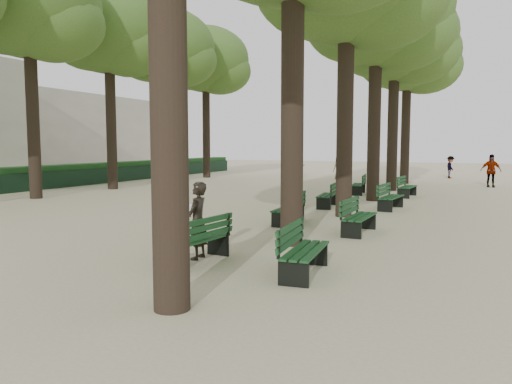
% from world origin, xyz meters
% --- Properties ---
extents(ground, '(120.00, 120.00, 0.00)m').
position_xyz_m(ground, '(0.00, 0.00, 0.00)').
color(ground, beige).
rests_on(ground, ground).
extents(tree_central_3, '(6.00, 6.00, 9.95)m').
position_xyz_m(tree_central_3, '(1.50, 13.00, 7.65)').
color(tree_central_3, '#33261C').
rests_on(tree_central_3, ground).
extents(tree_central_4, '(6.00, 6.00, 9.95)m').
position_xyz_m(tree_central_4, '(1.50, 18.00, 7.65)').
color(tree_central_4, '#33261C').
rests_on(tree_central_4, ground).
extents(tree_central_5, '(6.00, 6.00, 9.95)m').
position_xyz_m(tree_central_5, '(1.50, 23.00, 7.65)').
color(tree_central_5, '#33261C').
rests_on(tree_central_5, ground).
extents(tree_far_2, '(6.00, 6.00, 10.45)m').
position_xyz_m(tree_far_2, '(-12.00, 8.00, 8.14)').
color(tree_far_2, '#33261C').
rests_on(tree_far_2, ground).
extents(tree_far_3, '(6.00, 6.00, 10.45)m').
position_xyz_m(tree_far_3, '(-12.00, 13.00, 8.14)').
color(tree_far_3, '#33261C').
rests_on(tree_far_3, ground).
extents(tree_far_4, '(6.00, 6.00, 10.45)m').
position_xyz_m(tree_far_4, '(-12.00, 18.00, 8.14)').
color(tree_far_4, '#33261C').
rests_on(tree_far_4, ground).
extents(tree_far_5, '(6.00, 6.00, 10.45)m').
position_xyz_m(tree_far_5, '(-12.00, 23.00, 8.14)').
color(tree_far_5, '#33261C').
rests_on(tree_far_5, ground).
extents(bench_left_0, '(0.77, 1.85, 0.92)m').
position_xyz_m(bench_left_0, '(0.37, 0.56, 0.27)').
color(bench_left_0, black).
rests_on(bench_left_0, ground).
extents(bench_left_1, '(0.66, 1.83, 0.92)m').
position_xyz_m(bench_left_1, '(0.37, 5.90, 0.27)').
color(bench_left_1, black).
rests_on(bench_left_1, ground).
extents(bench_left_2, '(0.76, 1.85, 0.92)m').
position_xyz_m(bench_left_2, '(0.37, 10.10, 0.27)').
color(bench_left_2, black).
rests_on(bench_left_2, ground).
extents(bench_left_3, '(0.77, 1.85, 0.92)m').
position_xyz_m(bench_left_3, '(0.37, 15.44, 0.27)').
color(bench_left_3, black).
rests_on(bench_left_3, ground).
extents(bench_right_0, '(0.71, 1.84, 0.92)m').
position_xyz_m(bench_right_0, '(2.63, 0.54, 0.27)').
color(bench_right_0, black).
rests_on(bench_right_0, ground).
extents(bench_right_1, '(0.65, 1.82, 0.92)m').
position_xyz_m(bench_right_1, '(2.63, 5.09, 0.27)').
color(bench_right_1, black).
rests_on(bench_right_1, ground).
extents(bench_right_2, '(0.74, 1.85, 0.92)m').
position_xyz_m(bench_right_2, '(2.63, 10.40, 0.27)').
color(bench_right_2, black).
rests_on(bench_right_2, ground).
extents(bench_right_3, '(0.71, 1.84, 0.92)m').
position_xyz_m(bench_right_3, '(2.63, 15.10, 0.27)').
color(bench_right_3, black).
rests_on(bench_right_3, ground).
extents(man_with_map, '(0.62, 0.66, 1.58)m').
position_xyz_m(man_with_map, '(0.24, 0.87, 0.79)').
color(man_with_map, black).
rests_on(man_with_map, ground).
extents(pedestrian_b, '(0.50, 1.03, 1.53)m').
position_xyz_m(pedestrian_b, '(3.81, 28.93, 0.77)').
color(pedestrian_b, '#262628').
rests_on(pedestrian_b, ground).
extents(pedestrian_d, '(0.83, 0.55, 1.57)m').
position_xyz_m(pedestrian_d, '(-3.04, 25.09, 0.78)').
color(pedestrian_d, '#262628').
rests_on(pedestrian_d, ground).
extents(pedestrian_a, '(0.81, 0.49, 1.55)m').
position_xyz_m(pedestrian_a, '(-6.18, 26.18, 0.78)').
color(pedestrian_a, '#262628').
rests_on(pedestrian_a, ground).
extents(pedestrian_c, '(1.09, 0.50, 1.80)m').
position_xyz_m(pedestrian_c, '(6.15, 22.16, 0.90)').
color(pedestrian_c, '#262628').
rests_on(pedestrian_c, ground).
extents(fence, '(0.08, 42.00, 0.90)m').
position_xyz_m(fence, '(-15.00, 11.00, 0.45)').
color(fence, black).
rests_on(fence, ground).
extents(hedge, '(1.20, 42.00, 1.20)m').
position_xyz_m(hedge, '(-15.70, 11.00, 0.60)').
color(hedge, '#164219').
rests_on(hedge, ground).
extents(building_far, '(12.00, 16.00, 7.00)m').
position_xyz_m(building_far, '(-33.00, 30.00, 3.50)').
color(building_far, '#B7B2A3').
rests_on(building_far, ground).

